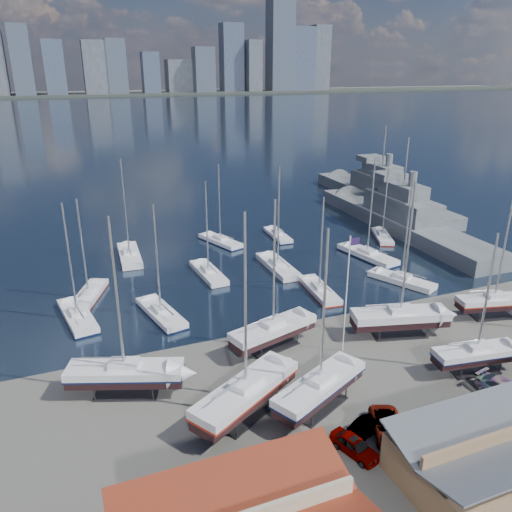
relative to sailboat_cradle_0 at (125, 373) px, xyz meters
name	(u,v)px	position (x,y,z in m)	size (l,w,h in m)	color
ground	(359,365)	(22.07, -3.83, -2.10)	(1400.00, 1400.00, 0.00)	#605E59
water	(93,115)	(22.07, 306.17, -2.25)	(1400.00, 600.00, 0.40)	#172236
far_shore	(73,95)	(22.07, 566.17, -1.00)	(1400.00, 80.00, 2.20)	#2D332D
skyline	(60,57)	(14.24, 559.92, 36.99)	(639.14, 43.80, 107.69)	#475166
shed_grey	(488,457)	(22.07, -19.83, 0.04)	(12.60, 8.40, 4.17)	#8C6B4C
sailboat_cradle_0	(125,373)	(0.00, 0.00, 0.00)	(10.69, 6.32, 16.64)	#2D2D33
sailboat_cradle_1	(246,392)	(9.01, -6.68, 0.06)	(11.13, 8.33, 17.80)	#2D2D33
sailboat_cradle_2	(273,330)	(15.46, 2.41, -0.03)	(10.17, 5.33, 15.99)	#2D2D33
sailboat_cradle_3	(320,387)	(15.19, -8.17, -0.02)	(10.30, 6.89, 16.26)	#2D2D33
sailboat_cradle_4	(400,317)	(29.42, -0.24, 0.03)	(10.95, 5.53, 17.13)	#2D2D33
sailboat_cradle_5	(477,354)	(31.79, -8.90, -0.13)	(8.88, 3.66, 14.08)	#2D2D33
sailboat_cradle_6	(494,302)	(42.27, -0.85, -0.12)	(9.08, 4.45, 14.27)	#2D2D33
sailboat_moored_0	(78,317)	(-3.31, 16.52, -1.80)	(4.33, 10.17, 14.73)	black
sailboat_moored_1	(89,296)	(-1.64, 22.04, -1.80)	(5.83, 9.44, 13.68)	black
sailboat_moored_2	(130,257)	(5.34, 34.69, -1.78)	(3.55, 10.83, 16.14)	black
sailboat_moored_3	(161,314)	(5.92, 13.71, -1.80)	(4.60, 9.90, 14.28)	black
sailboat_moored_4	(209,274)	(14.71, 23.56, -1.78)	(3.18, 9.54, 14.19)	black
sailboat_moored_5	(220,242)	(20.58, 36.28, -1.80)	(5.55, 9.65, 13.93)	black
sailboat_moored_6	(319,291)	(26.47, 12.56, -1.80)	(3.33, 9.23, 13.52)	black
sailboat_moored_7	(278,267)	(24.82, 22.14, -1.78)	(3.04, 10.46, 15.75)	black
sailboat_moored_8	(278,236)	(30.85, 35.72, -1.80)	(2.85, 8.69, 12.83)	black
sailboat_moored_9	(401,281)	(38.51, 11.30, -1.78)	(6.23, 9.46, 13.93)	black
sailboat_moored_10	(367,256)	(39.68, 21.38, -1.80)	(4.98, 11.22, 16.22)	black
sailboat_moored_11	(382,237)	(47.33, 28.34, -1.80)	(5.59, 8.77, 12.75)	black
naval_ship_east	(400,220)	(53.45, 31.79, -0.44)	(8.82, 46.29, 18.15)	slate
naval_ship_west	(380,196)	(61.24, 49.29, -0.44)	(8.96, 45.81, 18.10)	slate
car_a	(355,446)	(15.03, -14.10, -1.40)	(1.66, 4.14, 1.41)	gray
car_b	(368,425)	(17.35, -12.41, -1.47)	(1.34, 3.85, 1.27)	gray
car_c	(388,427)	(18.65, -13.27, -1.39)	(2.35, 5.10, 1.42)	gray
car_d	(507,391)	(31.15, -13.37, -1.29)	(2.28, 5.62, 1.63)	gray
flagpole	(348,287)	(22.00, -0.92, 5.19)	(1.11, 0.12, 12.60)	white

